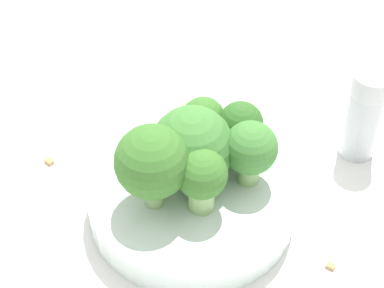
# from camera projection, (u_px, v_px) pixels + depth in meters

# --- Properties ---
(ground_plane) EXTENTS (3.00, 3.00, 0.00)m
(ground_plane) POSITION_uv_depth(u_px,v_px,m) (192.00, 210.00, 0.49)
(ground_plane) COLOR white
(bowl) EXTENTS (0.15, 0.15, 0.04)m
(bowl) POSITION_uv_depth(u_px,v_px,m) (192.00, 194.00, 0.47)
(bowl) COLOR silver
(bowl) RESTS_ON ground_plane
(broccoli_floret_0) EXTENTS (0.03, 0.03, 0.05)m
(broccoli_floret_0) POSITION_uv_depth(u_px,v_px,m) (202.00, 177.00, 0.42)
(broccoli_floret_0) COLOR #8EB770
(broccoli_floret_0) RESTS_ON bowl
(broccoli_floret_1) EXTENTS (0.06, 0.06, 0.06)m
(broccoli_floret_1) POSITION_uv_depth(u_px,v_px,m) (195.00, 147.00, 0.44)
(broccoli_floret_1) COLOR #8EB770
(broccoli_floret_1) RESTS_ON bowl
(broccoli_floret_2) EXTENTS (0.03, 0.03, 0.04)m
(broccoli_floret_2) POSITION_uv_depth(u_px,v_px,m) (203.00, 121.00, 0.47)
(broccoli_floret_2) COLOR #7A9E5B
(broccoli_floret_2) RESTS_ON bowl
(broccoli_floret_3) EXTENTS (0.03, 0.03, 0.05)m
(broccoli_floret_3) POSITION_uv_depth(u_px,v_px,m) (240.00, 127.00, 0.46)
(broccoli_floret_3) COLOR #7A9E5B
(broccoli_floret_3) RESTS_ON bowl
(broccoli_floret_4) EXTENTS (0.04, 0.04, 0.05)m
(broccoli_floret_4) POSITION_uv_depth(u_px,v_px,m) (250.00, 150.00, 0.44)
(broccoli_floret_4) COLOR #8EB770
(broccoli_floret_4) RESTS_ON bowl
(broccoli_floret_5) EXTENTS (0.05, 0.05, 0.07)m
(broccoli_floret_5) POSITION_uv_depth(u_px,v_px,m) (153.00, 163.00, 0.42)
(broccoli_floret_5) COLOR #8EB770
(broccoli_floret_5) RESTS_ON bowl
(pepper_shaker) EXTENTS (0.03, 0.03, 0.08)m
(pepper_shaker) POSITION_uv_depth(u_px,v_px,m) (364.00, 114.00, 0.50)
(pepper_shaker) COLOR #B2B7BC
(pepper_shaker) RESTS_ON ground_plane
(almond_crumb_0) EXTENTS (0.01, 0.01, 0.01)m
(almond_crumb_0) POSITION_uv_depth(u_px,v_px,m) (49.00, 160.00, 0.52)
(almond_crumb_0) COLOR #AD7F4C
(almond_crumb_0) RESTS_ON ground_plane
(almond_crumb_1) EXTENTS (0.01, 0.01, 0.01)m
(almond_crumb_1) POSITION_uv_depth(u_px,v_px,m) (331.00, 265.00, 0.45)
(almond_crumb_1) COLOR #AD7F4C
(almond_crumb_1) RESTS_ON ground_plane
(almond_crumb_2) EXTENTS (0.01, 0.01, 0.01)m
(almond_crumb_2) POSITION_uv_depth(u_px,v_px,m) (185.00, 104.00, 0.57)
(almond_crumb_2) COLOR tan
(almond_crumb_2) RESTS_ON ground_plane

